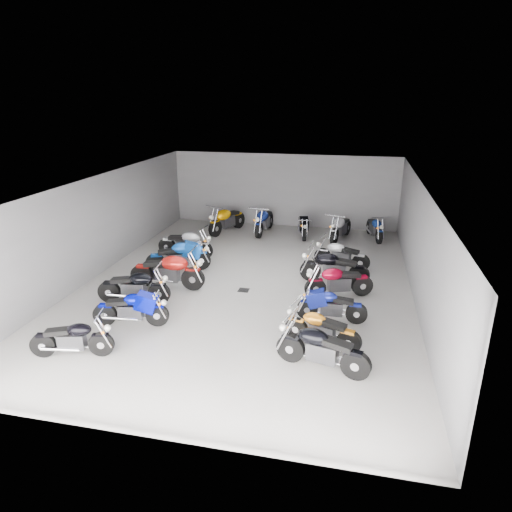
{
  "coord_description": "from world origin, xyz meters",
  "views": [
    {
      "loc": [
        3.12,
        -12.87,
        5.65
      ],
      "look_at": [
        0.3,
        -0.11,
        1.0
      ],
      "focal_mm": 32.0,
      "sensor_mm": 36.0,
      "label": 1
    }
  ],
  "objects_px": {
    "motorcycle_left_c": "(135,287)",
    "motorcycle_left_f": "(186,244)",
    "motorcycle_left_a": "(73,338)",
    "motorcycle_left_e": "(179,256)",
    "motorcycle_back_f": "(375,228)",
    "motorcycle_right_b": "(321,329)",
    "motorcycle_back_b": "(227,220)",
    "drain_grate": "(244,290)",
    "motorcycle_right_f": "(341,255)",
    "motorcycle_right_d": "(338,281)",
    "motorcycle_back_c": "(264,221)",
    "motorcycle_back_d": "(303,226)",
    "motorcycle_back_e": "(341,228)",
    "motorcycle_right_a": "(321,349)",
    "motorcycle_left_b": "(132,309)",
    "motorcycle_right_e": "(334,267)",
    "motorcycle_right_c": "(331,306)",
    "motorcycle_left_d": "(168,271)"
  },
  "relations": [
    {
      "from": "motorcycle_left_a",
      "to": "motorcycle_back_d",
      "type": "relative_size",
      "value": 0.96
    },
    {
      "from": "motorcycle_right_a",
      "to": "motorcycle_right_c",
      "type": "distance_m",
      "value": 2.31
    },
    {
      "from": "motorcycle_right_a",
      "to": "motorcycle_right_f",
      "type": "xyz_separation_m",
      "value": [
        0.15,
        6.36,
        -0.04
      ]
    },
    {
      "from": "motorcycle_right_d",
      "to": "motorcycle_right_e",
      "type": "height_order",
      "value": "motorcycle_right_e"
    },
    {
      "from": "motorcycle_left_f",
      "to": "motorcycle_back_f",
      "type": "bearing_deg",
      "value": 124.07
    },
    {
      "from": "drain_grate",
      "to": "motorcycle_back_f",
      "type": "bearing_deg",
      "value": 57.34
    },
    {
      "from": "motorcycle_left_d",
      "to": "motorcycle_right_c",
      "type": "relative_size",
      "value": 1.28
    },
    {
      "from": "motorcycle_right_a",
      "to": "motorcycle_back_d",
      "type": "relative_size",
      "value": 1.08
    },
    {
      "from": "drain_grate",
      "to": "motorcycle_left_b",
      "type": "height_order",
      "value": "motorcycle_left_b"
    },
    {
      "from": "motorcycle_right_a",
      "to": "motorcycle_right_b",
      "type": "bearing_deg",
      "value": 19.36
    },
    {
      "from": "motorcycle_back_f",
      "to": "motorcycle_right_b",
      "type": "bearing_deg",
      "value": 66.71
    },
    {
      "from": "motorcycle_right_a",
      "to": "motorcycle_left_b",
      "type": "bearing_deg",
      "value": 93.63
    },
    {
      "from": "motorcycle_left_c",
      "to": "motorcycle_right_b",
      "type": "height_order",
      "value": "motorcycle_left_c"
    },
    {
      "from": "motorcycle_left_c",
      "to": "motorcycle_back_f",
      "type": "bearing_deg",
      "value": 130.91
    },
    {
      "from": "motorcycle_right_b",
      "to": "motorcycle_right_e",
      "type": "relative_size",
      "value": 0.85
    },
    {
      "from": "motorcycle_left_a",
      "to": "motorcycle_left_c",
      "type": "distance_m",
      "value": 2.89
    },
    {
      "from": "motorcycle_right_a",
      "to": "motorcycle_back_f",
      "type": "relative_size",
      "value": 1.06
    },
    {
      "from": "motorcycle_right_d",
      "to": "motorcycle_back_d",
      "type": "relative_size",
      "value": 1.02
    },
    {
      "from": "motorcycle_right_e",
      "to": "motorcycle_right_f",
      "type": "xyz_separation_m",
      "value": [
        0.17,
        1.44,
        -0.06
      ]
    },
    {
      "from": "motorcycle_right_c",
      "to": "motorcycle_back_e",
      "type": "xyz_separation_m",
      "value": [
        -0.07,
        7.27,
        0.08
      ]
    },
    {
      "from": "motorcycle_left_e",
      "to": "motorcycle_back_b",
      "type": "height_order",
      "value": "motorcycle_back_b"
    },
    {
      "from": "motorcycle_left_c",
      "to": "motorcycle_right_f",
      "type": "xyz_separation_m",
      "value": [
        5.59,
        4.13,
        -0.04
      ]
    },
    {
      "from": "motorcycle_right_a",
      "to": "motorcycle_back_b",
      "type": "xyz_separation_m",
      "value": [
        -4.84,
        9.6,
        0.05
      ]
    },
    {
      "from": "motorcycle_left_d",
      "to": "motorcycle_back_b",
      "type": "relative_size",
      "value": 1.06
    },
    {
      "from": "motorcycle_left_f",
      "to": "motorcycle_right_b",
      "type": "bearing_deg",
      "value": 50.59
    },
    {
      "from": "motorcycle_left_f",
      "to": "motorcycle_back_c",
      "type": "relative_size",
      "value": 0.93
    },
    {
      "from": "motorcycle_right_f",
      "to": "motorcycle_back_c",
      "type": "distance_m",
      "value": 4.86
    },
    {
      "from": "motorcycle_left_d",
      "to": "motorcycle_right_b",
      "type": "relative_size",
      "value": 1.26
    },
    {
      "from": "motorcycle_right_d",
      "to": "motorcycle_back_f",
      "type": "bearing_deg",
      "value": -31.81
    },
    {
      "from": "motorcycle_right_c",
      "to": "motorcycle_right_f",
      "type": "xyz_separation_m",
      "value": [
        0.08,
        4.05,
        0.03
      ]
    },
    {
      "from": "motorcycle_left_b",
      "to": "motorcycle_left_f",
      "type": "relative_size",
      "value": 0.91
    },
    {
      "from": "motorcycle_left_a",
      "to": "motorcycle_left_b",
      "type": "xyz_separation_m",
      "value": [
        0.62,
        1.63,
        0.02
      ]
    },
    {
      "from": "motorcycle_left_a",
      "to": "motorcycle_left_e",
      "type": "bearing_deg",
      "value": 161.76
    },
    {
      "from": "motorcycle_left_b",
      "to": "motorcycle_right_d",
      "type": "xyz_separation_m",
      "value": [
        5.08,
        2.92,
        0.02
      ]
    },
    {
      "from": "motorcycle_left_e",
      "to": "motorcycle_left_f",
      "type": "bearing_deg",
      "value": 167.45
    },
    {
      "from": "motorcycle_right_f",
      "to": "motorcycle_right_d",
      "type": "bearing_deg",
      "value": -164.97
    },
    {
      "from": "drain_grate",
      "to": "motorcycle_right_f",
      "type": "bearing_deg",
      "value": 43.1
    },
    {
      "from": "motorcycle_back_d",
      "to": "motorcycle_right_b",
      "type": "bearing_deg",
      "value": 86.89
    },
    {
      "from": "motorcycle_left_a",
      "to": "motorcycle_right_f",
      "type": "height_order",
      "value": "motorcycle_right_f"
    },
    {
      "from": "motorcycle_left_e",
      "to": "motorcycle_back_f",
      "type": "distance_m",
      "value": 8.3
    },
    {
      "from": "motorcycle_back_f",
      "to": "drain_grate",
      "type": "bearing_deg",
      "value": 43.14
    },
    {
      "from": "motorcycle_right_f",
      "to": "motorcycle_back_e",
      "type": "bearing_deg",
      "value": 17.17
    },
    {
      "from": "motorcycle_left_b",
      "to": "motorcycle_right_a",
      "type": "distance_m",
      "value": 5.0
    },
    {
      "from": "drain_grate",
      "to": "motorcycle_right_e",
      "type": "relative_size",
      "value": 0.15
    },
    {
      "from": "motorcycle_left_c",
      "to": "motorcycle_left_f",
      "type": "xyz_separation_m",
      "value": [
        0.02,
        4.02,
        0.01
      ]
    },
    {
      "from": "motorcycle_left_b",
      "to": "motorcycle_right_e",
      "type": "bearing_deg",
      "value": 118.12
    },
    {
      "from": "motorcycle_back_c",
      "to": "motorcycle_back_f",
      "type": "xyz_separation_m",
      "value": [
        4.61,
        0.16,
        -0.07
      ]
    },
    {
      "from": "motorcycle_right_a",
      "to": "motorcycle_back_d",
      "type": "xyz_separation_m",
      "value": [
        -1.58,
        9.73,
        -0.04
      ]
    },
    {
      "from": "motorcycle_left_a",
      "to": "drain_grate",
      "type": "bearing_deg",
      "value": 132.62
    },
    {
      "from": "motorcycle_back_c",
      "to": "motorcycle_back_e",
      "type": "xyz_separation_m",
      "value": [
        3.24,
        -0.25,
        -0.03
      ]
    }
  ]
}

